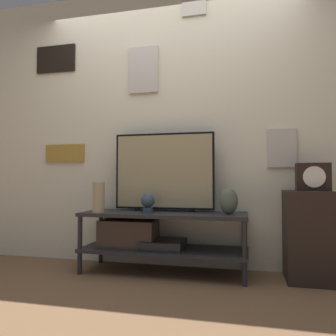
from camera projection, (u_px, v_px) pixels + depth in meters
name	position (u px, v px, depth m)	size (l,w,h in m)	color
ground_plane	(155.00, 282.00, 2.56)	(12.00, 12.00, 0.00)	brown
wall_back	(170.00, 123.00, 3.16)	(6.40, 0.08, 2.70)	beige
media_console	(150.00, 234.00, 2.87)	(1.43, 0.47, 0.52)	#232326
television	(164.00, 171.00, 2.97)	(0.92, 0.05, 0.71)	black
vase_tall_ceramic	(99.00, 197.00, 2.82)	(0.10, 0.10, 0.26)	tan
vase_urn_stoneware	(229.00, 201.00, 2.70)	(0.15, 0.10, 0.22)	#4C5647
decorative_bust	(148.00, 202.00, 2.85)	(0.12, 0.12, 0.16)	#2D4251
side_table	(307.00, 236.00, 2.61)	(0.35, 0.38, 0.72)	black
mantel_clock	(313.00, 177.00, 2.60)	(0.26, 0.11, 0.22)	black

